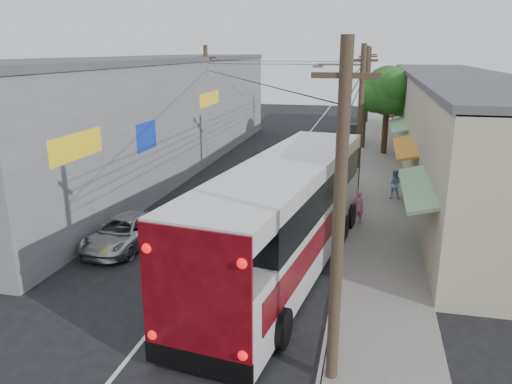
% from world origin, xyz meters
% --- Properties ---
extents(ground, '(120.00, 120.00, 0.00)m').
position_xyz_m(ground, '(0.00, 0.00, 0.00)').
color(ground, black).
rests_on(ground, ground).
extents(sidewalk, '(3.00, 80.00, 0.12)m').
position_xyz_m(sidewalk, '(6.50, 20.00, 0.06)').
color(sidewalk, slate).
rests_on(sidewalk, ground).
extents(building_right, '(7.09, 40.00, 6.25)m').
position_xyz_m(building_right, '(10.99, 22.00, 3.15)').
color(building_right, '#B1AB8D').
rests_on(building_right, ground).
extents(building_left, '(7.20, 36.00, 7.25)m').
position_xyz_m(building_left, '(-8.50, 18.00, 3.65)').
color(building_left, gray).
rests_on(building_left, ground).
extents(utility_poles, '(11.80, 45.28, 8.00)m').
position_xyz_m(utility_poles, '(3.13, 20.33, 4.13)').
color(utility_poles, '#473828').
rests_on(utility_poles, ground).
extents(street_tree, '(4.40, 4.00, 6.60)m').
position_xyz_m(street_tree, '(6.87, 26.02, 4.67)').
color(street_tree, '#3F2B19').
rests_on(street_tree, ground).
extents(coach_bus, '(4.68, 14.02, 3.97)m').
position_xyz_m(coach_bus, '(3.02, 4.11, 2.06)').
color(coach_bus, silver).
rests_on(coach_bus, ground).
extents(jeepney, '(2.28, 4.53, 1.23)m').
position_xyz_m(jeepney, '(-3.69, 4.70, 0.62)').
color(jeepney, '#B1B2B8').
rests_on(jeepney, ground).
extents(parked_suv, '(2.47, 5.65, 1.62)m').
position_xyz_m(parked_suv, '(3.80, 13.13, 0.81)').
color(parked_suv, '#9E9FA6').
rests_on(parked_suv, ground).
extents(parked_car_mid, '(1.62, 3.89, 1.32)m').
position_xyz_m(parked_car_mid, '(3.80, 20.91, 0.66)').
color(parked_car_mid, '#222227').
rests_on(parked_car_mid, ground).
extents(parked_car_far, '(1.78, 4.68, 1.52)m').
position_xyz_m(parked_car_far, '(3.80, 30.62, 0.76)').
color(parked_car_far, black).
rests_on(parked_car_far, ground).
extents(pedestrian_near, '(0.64, 0.52, 1.51)m').
position_xyz_m(pedestrian_near, '(5.40, 9.44, 0.88)').
color(pedestrian_near, '#C76999').
rests_on(pedestrian_near, sidewalk).
extents(pedestrian_far, '(0.75, 0.59, 1.54)m').
position_xyz_m(pedestrian_far, '(7.12, 13.82, 0.89)').
color(pedestrian_far, '#97BDDC').
rests_on(pedestrian_far, sidewalk).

